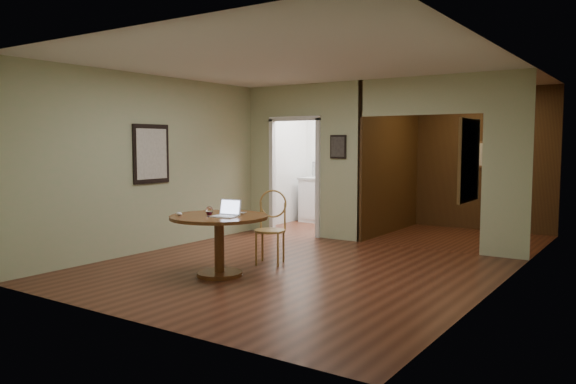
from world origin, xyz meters
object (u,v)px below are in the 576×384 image
Objects in this scene: chair at (271,223)px; open_laptop at (227,212)px; closed_laptop at (233,213)px; dining_table at (219,231)px.

chair is 1.04m from open_laptop.
chair is 3.41× the size of closed_laptop.
closed_laptop is at bearing 68.07° from dining_table.
closed_laptop is at bearing 103.82° from open_laptop.
open_laptop is (0.16, -0.02, 0.26)m from dining_table.
dining_table is 3.83× the size of open_laptop.
chair is at bearing 70.17° from closed_laptop.
open_laptop is 1.07× the size of closed_laptop.
chair is at bearing 84.58° from dining_table.
dining_table is 1.21× the size of chair.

